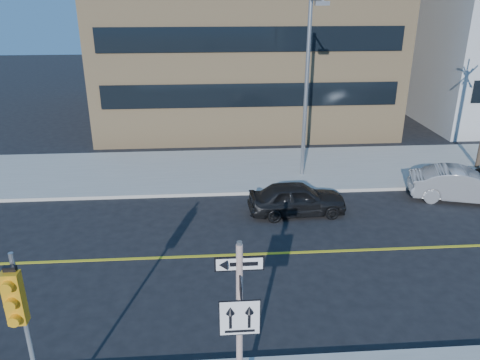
{
  "coord_description": "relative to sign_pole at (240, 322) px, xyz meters",
  "views": [
    {
      "loc": [
        -0.53,
        -9.83,
        8.38
      ],
      "look_at": [
        0.49,
        4.0,
        2.77
      ],
      "focal_mm": 35.0,
      "sensor_mm": 36.0,
      "label": 1
    }
  ],
  "objects": [
    {
      "name": "parked_car_a",
      "position": [
        3.01,
        9.55,
        -1.77
      ],
      "size": [
        1.77,
        3.97,
        1.33
      ],
      "primitive_type": "imported",
      "rotation": [
        0.0,
        0.0,
        1.62
      ],
      "color": "black",
      "rests_on": "ground"
    },
    {
      "name": "ground",
      "position": [
        0.0,
        2.51,
        -2.44
      ],
      "size": [
        120.0,
        120.0,
        0.0
      ],
      "primitive_type": "plane",
      "color": "black",
      "rests_on": "ground"
    },
    {
      "name": "traffic_signal",
      "position": [
        -4.0,
        -0.15,
        0.59
      ],
      "size": [
        0.32,
        0.45,
        4.0
      ],
      "color": "gray",
      "rests_on": "near_sidewalk"
    },
    {
      "name": "sign_pole",
      "position": [
        0.0,
        0.0,
        0.0
      ],
      "size": [
        0.92,
        0.92,
        4.06
      ],
      "color": "white",
      "rests_on": "near_sidewalk"
    },
    {
      "name": "parked_car_b",
      "position": [
        10.27,
        10.36,
        -1.73
      ],
      "size": [
        2.59,
        4.51,
        1.41
      ],
      "primitive_type": "imported",
      "rotation": [
        0.0,
        0.0,
        1.3
      ],
      "color": "gray",
      "rests_on": "ground"
    },
    {
      "name": "streetlight_a",
      "position": [
        4.0,
        13.27,
        2.32
      ],
      "size": [
        0.55,
        2.25,
        8.0
      ],
      "color": "gray",
      "rests_on": "far_sidewalk"
    }
  ]
}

